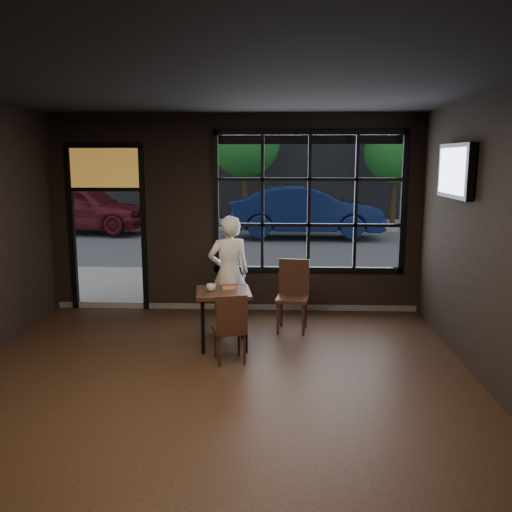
{
  "coord_description": "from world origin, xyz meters",
  "views": [
    {
      "loc": [
        0.71,
        -5.24,
        2.49
      ],
      "look_at": [
        0.4,
        2.2,
        1.15
      ],
      "focal_mm": 38.0,
      "sensor_mm": 36.0,
      "label": 1
    }
  ],
  "objects_px": {
    "chair_near": "(229,327)",
    "navy_car": "(306,211)",
    "man": "(229,273)",
    "cafe_table": "(224,318)"
  },
  "relations": [
    {
      "from": "cafe_table",
      "to": "chair_near",
      "type": "distance_m",
      "value": 0.58
    },
    {
      "from": "cafe_table",
      "to": "navy_car",
      "type": "distance_m",
      "value": 10.23
    },
    {
      "from": "cafe_table",
      "to": "navy_car",
      "type": "relative_size",
      "value": 0.16
    },
    {
      "from": "chair_near",
      "to": "navy_car",
      "type": "distance_m",
      "value": 10.76
    },
    {
      "from": "cafe_table",
      "to": "chair_near",
      "type": "height_order",
      "value": "chair_near"
    },
    {
      "from": "chair_near",
      "to": "man",
      "type": "height_order",
      "value": "man"
    },
    {
      "from": "cafe_table",
      "to": "navy_car",
      "type": "xyz_separation_m",
      "value": [
        1.59,
        10.09,
        0.5
      ]
    },
    {
      "from": "cafe_table",
      "to": "chair_near",
      "type": "relative_size",
      "value": 0.87
    },
    {
      "from": "man",
      "to": "navy_car",
      "type": "relative_size",
      "value": 0.36
    },
    {
      "from": "cafe_table",
      "to": "man",
      "type": "distance_m",
      "value": 0.89
    }
  ]
}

